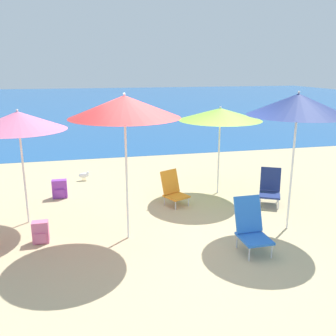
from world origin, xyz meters
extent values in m
plane|color=#C6B284|center=(0.00, 0.00, 0.00)|extent=(60.00, 60.00, 0.00)
cube|color=#1E5699|center=(0.00, 25.88, 0.00)|extent=(60.00, 40.00, 0.01)
cylinder|color=white|center=(-0.86, 0.05, 1.02)|extent=(0.04, 0.04, 2.04)
cone|color=red|center=(-0.86, 0.05, 2.22)|extent=(1.77, 1.77, 0.35)
sphere|color=white|center=(-0.86, 0.05, 2.41)|extent=(0.04, 0.04, 0.04)
cylinder|color=white|center=(1.44, 1.91, 0.84)|extent=(0.04, 0.04, 1.68)
cone|color=#8ECC3D|center=(1.44, 1.91, 1.81)|extent=(1.83, 1.83, 0.27)
sphere|color=white|center=(1.44, 1.91, 1.97)|extent=(0.04, 0.04, 0.04)
cylinder|color=white|center=(1.97, -0.23, 1.01)|extent=(0.04, 0.04, 2.03)
cone|color=navy|center=(1.97, -0.23, 2.21)|extent=(1.68, 1.68, 0.36)
sphere|color=white|center=(1.97, -0.23, 2.41)|extent=(0.04, 0.04, 0.04)
cylinder|color=white|center=(-2.59, 1.12, 0.87)|extent=(0.04, 0.04, 1.74)
cone|color=pink|center=(-2.59, 1.12, 1.91)|extent=(1.66, 1.66, 0.33)
sphere|color=white|center=(-2.59, 1.12, 2.09)|extent=(0.04, 0.04, 0.04)
cylinder|color=silver|center=(0.24, 1.10, 0.09)|extent=(0.02, 0.02, 0.18)
cylinder|color=silver|center=(0.56, 1.25, 0.09)|extent=(0.02, 0.02, 0.18)
cylinder|color=silver|center=(0.08, 1.42, 0.09)|extent=(0.02, 0.02, 0.18)
cylinder|color=silver|center=(0.40, 1.58, 0.09)|extent=(0.02, 0.02, 0.18)
cube|color=orange|center=(0.32, 1.34, 0.20)|extent=(0.56, 0.56, 0.04)
cube|color=orange|center=(0.23, 1.53, 0.47)|extent=(0.45, 0.33, 0.49)
cylinder|color=silver|center=(1.97, 0.82, 0.10)|extent=(0.02, 0.02, 0.21)
cylinder|color=silver|center=(2.29, 0.66, 0.10)|extent=(0.02, 0.02, 0.21)
cylinder|color=silver|center=(2.17, 1.21, 0.10)|extent=(0.02, 0.02, 0.21)
cylinder|color=silver|center=(2.49, 1.04, 0.10)|extent=(0.02, 0.02, 0.21)
cube|color=navy|center=(2.23, 0.93, 0.23)|extent=(0.61, 0.65, 0.04)
cube|color=navy|center=(2.35, 1.16, 0.49)|extent=(0.46, 0.36, 0.49)
cylinder|color=silver|center=(0.80, -1.16, 0.11)|extent=(0.02, 0.02, 0.23)
cylinder|color=silver|center=(1.17, -1.16, 0.11)|extent=(0.02, 0.02, 0.23)
cylinder|color=silver|center=(0.79, -0.72, 0.11)|extent=(0.02, 0.02, 0.23)
cylinder|color=silver|center=(1.16, -0.72, 0.11)|extent=(0.02, 0.02, 0.23)
cube|color=blue|center=(0.98, -0.94, 0.25)|extent=(0.45, 0.53, 0.04)
cube|color=blue|center=(0.98, -0.68, 0.55)|extent=(0.44, 0.23, 0.56)
cube|color=purple|center=(-2.08, 2.39, 0.20)|extent=(0.32, 0.17, 0.41)
cube|color=purple|center=(-2.08, 2.29, 0.12)|extent=(0.22, 0.03, 0.18)
cube|color=pink|center=(-2.29, 0.20, 0.18)|extent=(0.26, 0.17, 0.37)
cube|color=pink|center=(-2.29, 0.10, 0.11)|extent=(0.18, 0.03, 0.17)
cylinder|color=gold|center=(-1.57, 3.60, 0.04)|extent=(0.01, 0.01, 0.07)
cylinder|color=gold|center=(-1.52, 3.60, 0.04)|extent=(0.01, 0.01, 0.07)
ellipsoid|color=white|center=(-1.54, 3.60, 0.14)|extent=(0.26, 0.11, 0.13)
sphere|color=white|center=(-1.44, 3.60, 0.19)|extent=(0.07, 0.07, 0.07)
camera|label=1|loc=(-1.53, -5.80, 2.82)|focal=40.00mm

